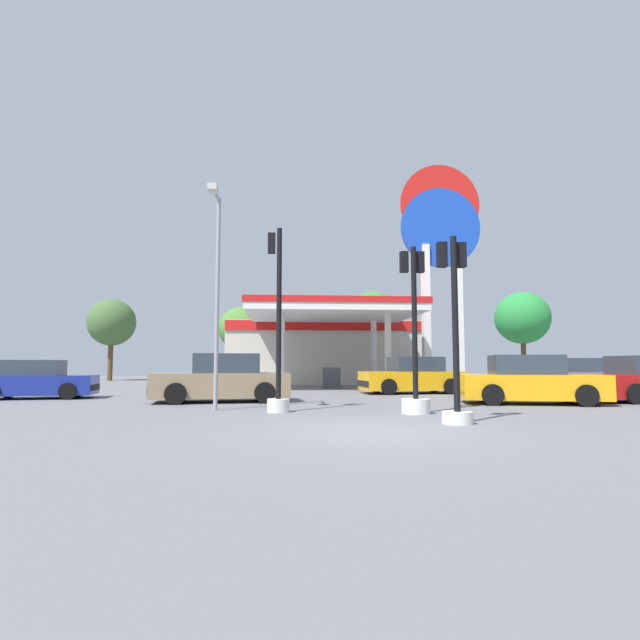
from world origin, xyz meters
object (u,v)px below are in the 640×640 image
object	(u,v)px
car_4	(37,381)
tree_3	(522,318)
car_3	(530,382)
station_pole_sign	(441,242)
car_2	(413,377)
traffic_signal_2	(278,350)
traffic_signal_0	(455,347)
tree_1	(242,329)
tree_2	(373,317)
traffic_signal_1	(415,361)
car_0	(222,380)
corner_streetlamp	(216,277)
car_1	(584,377)
tree_0	(112,323)

from	to	relation	value
car_4	tree_3	distance (m)	34.34
car_3	tree_3	world-z (taller)	tree_3
station_pole_sign	car_2	size ratio (longest dim) A/B	2.78
station_pole_sign	traffic_signal_2	size ratio (longest dim) A/B	2.55
car_2	tree_3	xyz separation A→B (m)	(13.33, 16.81, 4.20)
car_3	traffic_signal_0	xyz separation A→B (m)	(-4.22, -5.06, 0.96)
station_pole_sign	car_3	size ratio (longest dim) A/B	2.73
tree_1	tree_2	distance (m)	9.92
station_pole_sign	traffic_signal_2	bearing A→B (deg)	-122.84
car_3	traffic_signal_1	distance (m)	5.40
car_0	corner_streetlamp	size ratio (longest dim) A/B	0.79
car_1	traffic_signal_2	world-z (taller)	traffic_signal_2
car_4	traffic_signal_2	distance (m)	10.83
car_4	tree_1	size ratio (longest dim) A/B	0.76
car_4	traffic_signal_1	world-z (taller)	traffic_signal_1
car_3	tree_0	world-z (taller)	tree_0
station_pole_sign	car_2	bearing A→B (deg)	-118.78
tree_0	corner_streetlamp	distance (m)	28.22
car_2	traffic_signal_2	bearing A→B (deg)	-125.66
car_0	car_4	world-z (taller)	car_0
tree_1	traffic_signal_2	bearing A→B (deg)	-82.75
traffic_signal_2	station_pole_sign	bearing A→B (deg)	57.16
traffic_signal_2	corner_streetlamp	bearing A→B (deg)	166.27
car_3	tree_2	world-z (taller)	tree_2
car_3	traffic_signal_2	distance (m)	8.52
corner_streetlamp	traffic_signal_0	bearing A→B (deg)	-30.01
station_pole_sign	tree_2	bearing A→B (deg)	103.94
station_pole_sign	tree_0	xyz separation A→B (m)	(-22.47, 11.94, -3.84)
car_0	traffic_signal_0	bearing A→B (deg)	-48.25
traffic_signal_1	tree_0	distance (m)	31.85
station_pole_sign	traffic_signal_0	xyz separation A→B (m)	(-5.22, -17.10, -6.64)
car_3	traffic_signal_2	bearing A→B (deg)	-165.04
car_0	car_1	bearing A→B (deg)	16.33
tree_2	traffic_signal_1	bearing A→B (deg)	-97.52
car_3	car_4	world-z (taller)	car_3
car_0	car_2	xyz separation A→B (m)	(7.79, 4.36, -0.02)
station_pole_sign	corner_streetlamp	bearing A→B (deg)	-128.37
traffic_signal_1	tree_0	xyz separation A→B (m)	(-16.92, 26.81, 3.10)
car_2	tree_1	distance (m)	18.32
car_1	car_2	xyz separation A→B (m)	(-8.02, -0.27, 0.02)
station_pole_sign	tree_2	size ratio (longest dim) A/B	1.91
car_4	traffic_signal_0	xyz separation A→B (m)	(13.02, -8.71, 1.03)
car_2	station_pole_sign	bearing A→B (deg)	61.22
tree_2	corner_streetlamp	distance (m)	24.79
car_0	tree_2	bearing A→B (deg)	66.12
tree_0	corner_streetlamp	size ratio (longest dim) A/B	1.03
tree_0	car_2	bearing A→B (deg)	-43.35
car_4	traffic_signal_1	bearing A→B (deg)	-27.05
tree_2	tree_1	bearing A→B (deg)	178.93
car_1	tree_2	size ratio (longest dim) A/B	0.67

